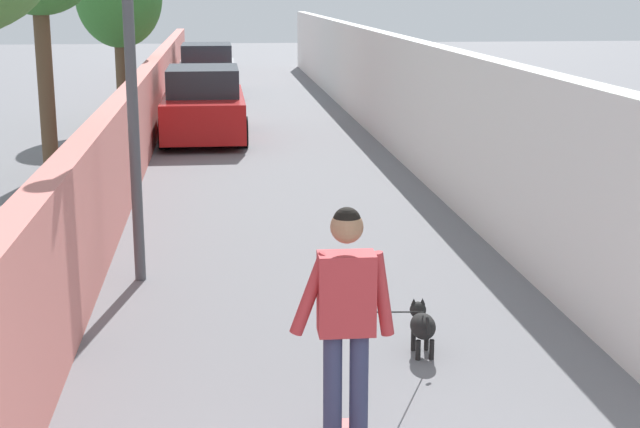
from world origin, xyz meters
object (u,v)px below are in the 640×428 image
dog (422,324)px  car_far (207,71)px  car_near (204,106)px  lamp_post (129,33)px  person_skateboarder (346,309)px

dog → car_far: (21.47, 2.04, 0.44)m
car_far → car_near: bearing=-180.0°
lamp_post → car_near: 10.31m
car_far → person_skateboarder: bearing=-177.2°
lamp_post → car_near: size_ratio=0.94×
person_skateboarder → car_near: size_ratio=0.41×
car_near → car_far: size_ratio=0.97×
car_near → dog: bearing=-170.8°
dog → car_far: bearing=5.4°
person_skateboarder → lamp_post: bearing=22.1°
person_skateboarder → car_near: bearing=4.5°
person_skateboarder → car_far: size_ratio=0.39×
lamp_post → dog: bearing=-133.1°
lamp_post → car_far: (18.99, -0.60, -1.99)m
dog → car_near: bearing=9.2°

